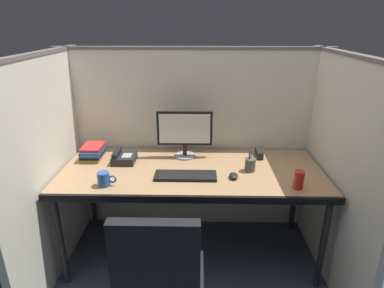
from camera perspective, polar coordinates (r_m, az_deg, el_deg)
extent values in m
plane|color=#2D3847|center=(2.54, -0.18, -22.79)|extent=(8.00, 8.00, 0.00)
cube|color=beige|center=(2.76, 0.17, 0.13)|extent=(2.20, 0.05, 1.55)
cube|color=#605B56|center=(2.59, 0.19, 16.65)|extent=(2.21, 0.06, 0.02)
cube|color=beige|center=(2.49, -23.73, -4.19)|extent=(0.05, 1.40, 1.55)
cube|color=#605B56|center=(2.29, -26.65, 13.96)|extent=(0.06, 1.41, 0.02)
cube|color=beige|center=(2.45, 23.96, -4.60)|extent=(0.05, 1.40, 1.55)
cube|color=#605B56|center=(2.25, 26.96, 13.82)|extent=(0.06, 1.41, 0.02)
cube|color=#997551|center=(2.37, -0.03, -4.95)|extent=(1.90, 0.80, 0.04)
cube|color=black|center=(2.03, -0.26, -9.79)|extent=(1.90, 0.02, 0.05)
cylinder|color=black|center=(2.46, -22.23, -15.66)|extent=(0.04, 0.04, 0.70)
cylinder|color=black|center=(2.43, 22.19, -16.20)|extent=(0.04, 0.04, 0.70)
cylinder|color=black|center=(3.00, -17.34, -8.09)|extent=(0.04, 0.04, 0.70)
cylinder|color=black|center=(2.97, 17.76, -8.42)|extent=(0.04, 0.04, 0.70)
cube|color=black|center=(1.86, -5.34, -23.34)|extent=(0.44, 0.44, 0.07)
cube|color=black|center=(1.54, -6.52, -20.93)|extent=(0.40, 0.06, 0.48)
cylinder|color=gray|center=(2.58, -1.27, -2.08)|extent=(0.17, 0.17, 0.01)
cylinder|color=black|center=(2.56, -1.28, -1.01)|extent=(0.03, 0.03, 0.09)
cube|color=black|center=(2.50, -1.31, 2.82)|extent=(0.43, 0.03, 0.27)
cube|color=silver|center=(2.48, -1.33, 2.69)|extent=(0.39, 0.01, 0.23)
cube|color=black|center=(2.25, -1.14, -5.64)|extent=(0.43, 0.15, 0.02)
ellipsoid|color=black|center=(2.25, 7.38, -5.60)|extent=(0.06, 0.10, 0.03)
cylinder|color=#59595B|center=(2.26, 7.35, -5.10)|extent=(0.01, 0.01, 0.01)
cylinder|color=#264C8C|center=(2.20, -15.39, -6.01)|extent=(0.08, 0.08, 0.09)
torus|color=#264C8C|center=(2.18, -13.92, -6.07)|extent=(0.06, 0.01, 0.06)
cylinder|color=red|center=(2.19, 18.38, -6.06)|extent=(0.07, 0.07, 0.12)
cube|color=black|center=(2.62, 11.80, -1.64)|extent=(0.04, 0.15, 0.06)
cylinder|color=#4C4742|center=(2.36, 10.26, -3.65)|extent=(0.08, 0.08, 0.09)
cylinder|color=red|center=(2.35, 10.04, -2.77)|extent=(0.01, 0.01, 0.15)
cylinder|color=#263FB2|center=(2.33, 10.11, -2.87)|extent=(0.01, 0.01, 0.16)
cylinder|color=black|center=(2.36, 10.35, -2.87)|extent=(0.01, 0.01, 0.13)
cube|color=olive|center=(2.67, -17.16, -2.19)|extent=(0.15, 0.21, 0.02)
cube|color=black|center=(2.66, -17.15, -1.67)|extent=(0.15, 0.21, 0.03)
cube|color=#1E478C|center=(2.64, -17.21, -1.16)|extent=(0.15, 0.21, 0.04)
cube|color=#B22626|center=(2.64, -17.18, -0.46)|extent=(0.15, 0.21, 0.02)
cube|color=black|center=(2.53, -11.90, -2.51)|extent=(0.17, 0.19, 0.06)
cube|color=black|center=(2.53, -13.19, -1.55)|extent=(0.04, 0.17, 0.03)
cube|color=gray|center=(2.51, -11.44, -2.00)|extent=(0.07, 0.09, 0.00)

